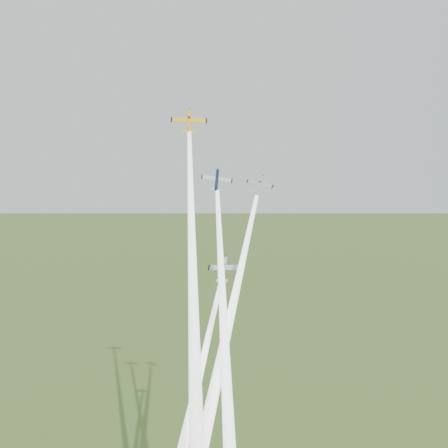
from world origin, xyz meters
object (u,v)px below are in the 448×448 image
(plane_silver_right, at_px, (259,185))
(plane_navy, at_px, (217,180))
(plane_silver_low, at_px, (224,269))
(plane_yellow, at_px, (189,122))

(plane_silver_right, bearing_deg, plane_navy, -154.05)
(plane_silver_right, relative_size, plane_silver_low, 0.82)
(plane_navy, height_order, plane_silver_right, plane_navy)
(plane_navy, distance_m, plane_silver_right, 10.24)
(plane_yellow, relative_size, plane_silver_right, 1.31)
(plane_yellow, height_order, plane_navy, plane_yellow)
(plane_navy, bearing_deg, plane_silver_right, 1.83)
(plane_silver_right, height_order, plane_silver_low, plane_silver_right)
(plane_yellow, height_order, plane_silver_right, plane_yellow)
(plane_yellow, distance_m, plane_silver_low, 36.15)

